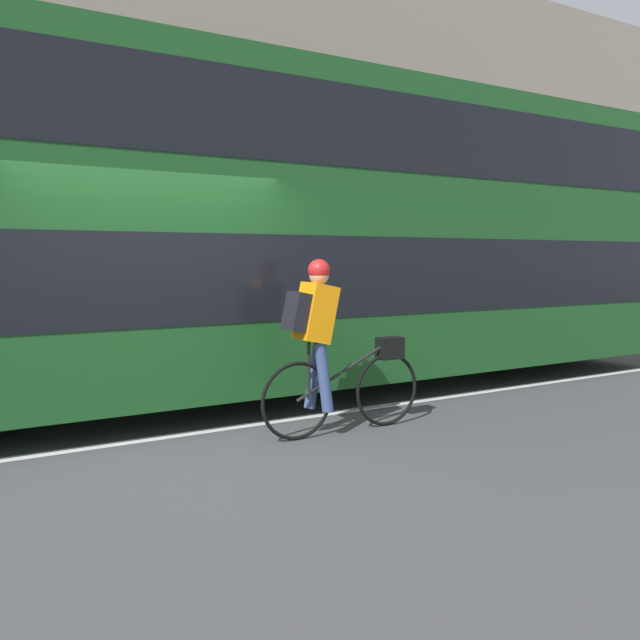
# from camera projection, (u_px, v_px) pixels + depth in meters

# --- Properties ---
(ground_plane) EXTENTS (80.00, 80.00, 0.00)m
(ground_plane) POSITION_uv_depth(u_px,v_px,m) (166.00, 446.00, 5.69)
(ground_plane) COLOR #424244
(road_center_line) EXTENTS (50.00, 0.14, 0.01)m
(road_center_line) POSITION_uv_depth(u_px,v_px,m) (158.00, 438.00, 5.94)
(road_center_line) COLOR silver
(road_center_line) RESTS_ON ground_plane
(sidewalk_curb) EXTENTS (60.00, 1.72, 0.13)m
(sidewalk_curb) POSITION_uv_depth(u_px,v_px,m) (80.00, 361.00, 9.94)
(sidewalk_curb) COLOR #A8A399
(sidewalk_curb) RESTS_ON ground_plane
(building_facade) EXTENTS (60.00, 0.30, 8.11)m
(building_facade) POSITION_uv_depth(u_px,v_px,m) (61.00, 117.00, 10.42)
(building_facade) COLOR gray
(building_facade) RESTS_ON ground_plane
(bus) EXTENTS (11.07, 2.42, 3.80)m
(bus) POSITION_uv_depth(u_px,v_px,m) (305.00, 227.00, 7.75)
(bus) COLOR black
(bus) RESTS_ON ground_plane
(cyclist_on_bike) EXTENTS (1.78, 0.32, 1.70)m
(cyclist_on_bike) POSITION_uv_depth(u_px,v_px,m) (328.00, 342.00, 5.95)
(cyclist_on_bike) COLOR black
(cyclist_on_bike) RESTS_ON ground_plane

